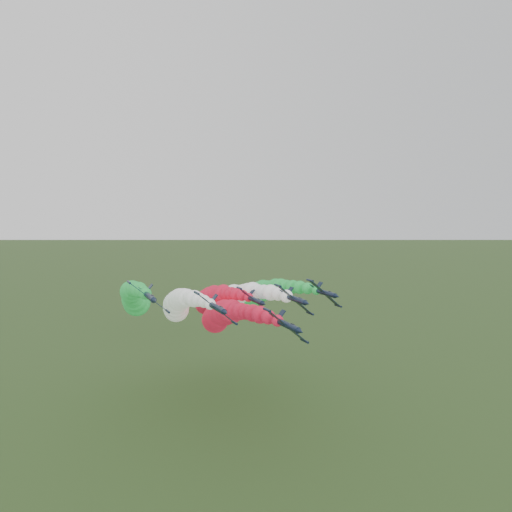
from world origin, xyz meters
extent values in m
plane|color=#395827|center=(0.00, 0.00, 0.00)|extent=(3000.00, 3000.00, 0.00)
cylinder|color=black|center=(-5.49, -6.32, 39.96)|extent=(1.66, 9.62, 1.66)
cone|color=black|center=(-5.49, -11.98, 39.96)|extent=(1.51, 1.92, 1.51)
cone|color=black|center=(-5.49, -1.08, 39.96)|extent=(1.51, 0.96, 1.51)
ellipsoid|color=black|center=(-5.21, -8.46, 40.29)|extent=(1.08, 2.01, 1.05)
cube|color=black|center=(-5.59, -6.53, 39.84)|extent=(7.93, 2.03, 6.71)
cylinder|color=black|center=(-9.51, -6.53, 43.14)|extent=(0.66, 2.78, 0.66)
cylinder|color=black|center=(-1.67, -6.53, 36.53)|extent=(0.66, 2.78, 0.66)
cube|color=black|center=(-4.69, -2.26, 40.90)|extent=(1.70, 1.60, 1.98)
cube|color=black|center=(-5.38, -2.26, 40.08)|extent=(3.17, 1.18, 2.70)
sphere|color=red|center=(-5.49, -2.58, 39.96)|extent=(2.34, 2.34, 2.34)
sphere|color=red|center=(-5.45, 1.77, 39.78)|extent=(2.98, 2.98, 2.98)
sphere|color=red|center=(-5.32, 6.11, 39.40)|extent=(3.77, 3.77, 3.77)
sphere|color=red|center=(-5.12, 10.46, 38.89)|extent=(3.80, 3.80, 3.80)
sphere|color=red|center=(-4.83, 14.81, 38.27)|extent=(3.54, 3.54, 3.54)
sphere|color=red|center=(-4.47, 19.16, 37.55)|extent=(4.05, 4.05, 4.05)
sphere|color=red|center=(-4.02, 23.51, 36.73)|extent=(4.30, 4.30, 4.30)
sphere|color=red|center=(-3.48, 27.85, 35.82)|extent=(6.04, 6.04, 6.04)
sphere|color=red|center=(-2.87, 32.20, 34.84)|extent=(6.25, 6.25, 6.25)
sphere|color=red|center=(-2.18, 36.55, 33.78)|extent=(7.04, 7.04, 7.04)
sphere|color=red|center=(-1.40, 40.90, 32.64)|extent=(7.23, 7.23, 7.23)
sphere|color=red|center=(-0.54, 45.24, 31.43)|extent=(6.40, 6.40, 6.40)
sphere|color=red|center=(0.40, 49.59, 30.16)|extent=(7.77, 7.77, 7.77)
sphere|color=red|center=(1.42, 53.94, 28.82)|extent=(8.25, 8.25, 8.25)
sphere|color=red|center=(2.52, 58.29, 27.42)|extent=(7.81, 7.81, 7.81)
sphere|color=red|center=(3.70, 62.63, 25.95)|extent=(8.72, 8.72, 8.72)
cylinder|color=black|center=(-15.42, 5.00, 41.97)|extent=(1.66, 9.62, 1.66)
cone|color=black|center=(-15.42, -0.66, 41.97)|extent=(1.51, 1.92, 1.51)
cone|color=black|center=(-15.42, 10.24, 41.97)|extent=(1.51, 0.96, 1.51)
ellipsoid|color=black|center=(-15.14, 2.86, 42.29)|extent=(1.08, 2.01, 1.05)
cube|color=black|center=(-15.52, 4.79, 41.84)|extent=(7.93, 2.03, 6.71)
cylinder|color=black|center=(-19.44, 4.79, 45.15)|extent=(0.66, 2.78, 0.66)
cylinder|color=black|center=(-11.60, 4.79, 38.54)|extent=(0.66, 2.78, 0.66)
cube|color=black|center=(-14.63, 9.06, 42.91)|extent=(1.70, 1.60, 1.98)
cube|color=black|center=(-15.32, 9.06, 42.09)|extent=(3.17, 1.18, 2.70)
sphere|color=white|center=(-15.42, 8.74, 41.97)|extent=(2.33, 2.33, 2.33)
sphere|color=white|center=(-15.38, 13.09, 41.78)|extent=(2.73, 2.73, 2.73)
sphere|color=white|center=(-15.26, 17.44, 41.41)|extent=(3.16, 3.16, 3.16)
sphere|color=white|center=(-15.05, 21.78, 40.90)|extent=(3.95, 3.95, 3.95)
sphere|color=white|center=(-14.77, 26.13, 40.28)|extent=(3.61, 3.61, 3.61)
sphere|color=white|center=(-14.40, 30.48, 39.55)|extent=(4.59, 4.59, 4.59)
sphere|color=white|center=(-13.95, 34.83, 38.73)|extent=(5.15, 5.15, 5.15)
sphere|color=white|center=(-13.42, 39.17, 37.83)|extent=(5.57, 5.57, 5.57)
sphere|color=white|center=(-12.80, 43.52, 36.84)|extent=(6.19, 6.19, 6.19)
sphere|color=white|center=(-12.11, 47.87, 35.78)|extent=(5.70, 5.70, 5.70)
sphere|color=white|center=(-11.33, 52.22, 34.65)|extent=(6.81, 6.81, 6.81)
sphere|color=white|center=(-10.48, 56.56, 33.44)|extent=(6.90, 6.90, 6.90)
sphere|color=white|center=(-9.54, 60.91, 32.17)|extent=(7.94, 7.94, 7.94)
sphere|color=white|center=(-8.52, 65.26, 30.83)|extent=(7.47, 7.47, 7.47)
sphere|color=white|center=(-7.41, 69.61, 29.43)|extent=(8.46, 8.46, 8.46)
sphere|color=white|center=(-6.23, 73.96, 27.96)|extent=(8.45, 8.45, 8.45)
cylinder|color=black|center=(2.67, 6.04, 42.20)|extent=(1.66, 9.62, 1.66)
cone|color=black|center=(2.67, 0.38, 42.20)|extent=(1.51, 1.92, 1.51)
cone|color=black|center=(2.67, 11.27, 42.20)|extent=(1.51, 0.96, 1.51)
ellipsoid|color=black|center=(2.94, 3.90, 42.53)|extent=(1.08, 2.01, 1.05)
cube|color=black|center=(2.56, 5.83, 42.08)|extent=(7.93, 2.03, 6.71)
cylinder|color=black|center=(-1.36, 5.83, 45.38)|extent=(0.66, 2.78, 0.66)
cylinder|color=black|center=(6.49, 5.83, 38.77)|extent=(0.66, 2.78, 0.66)
cube|color=black|center=(3.46, 10.10, 43.14)|extent=(1.70, 1.60, 1.98)
cube|color=black|center=(2.77, 10.10, 42.32)|extent=(3.17, 1.18, 2.70)
sphere|color=white|center=(2.67, 9.78, 42.20)|extent=(2.89, 2.89, 2.89)
sphere|color=white|center=(2.71, 14.13, 42.02)|extent=(3.15, 3.15, 3.15)
sphere|color=white|center=(2.83, 18.47, 41.64)|extent=(3.85, 3.85, 3.85)
sphere|color=white|center=(3.04, 22.82, 41.13)|extent=(3.58, 3.58, 3.58)
sphere|color=white|center=(3.32, 27.17, 40.51)|extent=(3.78, 3.78, 3.78)
sphere|color=white|center=(3.69, 31.52, 39.79)|extent=(5.12, 5.12, 5.12)
sphere|color=white|center=(4.14, 35.86, 38.97)|extent=(4.98, 4.98, 4.98)
sphere|color=white|center=(4.67, 40.21, 38.06)|extent=(4.95, 4.95, 4.95)
sphere|color=white|center=(5.28, 44.56, 37.08)|extent=(5.13, 5.13, 5.13)
sphere|color=white|center=(5.98, 48.91, 36.02)|extent=(5.60, 5.60, 5.60)
sphere|color=white|center=(6.75, 53.25, 34.88)|extent=(7.22, 7.22, 7.22)
sphere|color=white|center=(7.61, 57.60, 33.67)|extent=(6.24, 6.24, 6.24)
sphere|color=white|center=(8.55, 61.95, 32.40)|extent=(6.61, 6.61, 6.61)
sphere|color=white|center=(9.57, 66.30, 31.06)|extent=(6.97, 6.97, 6.97)
sphere|color=white|center=(10.67, 70.65, 29.66)|extent=(8.38, 8.38, 8.38)
sphere|color=white|center=(11.86, 74.99, 28.20)|extent=(9.06, 9.06, 9.06)
cylinder|color=black|center=(-26.92, 14.09, 43.53)|extent=(1.66, 9.62, 1.66)
cone|color=black|center=(-26.92, 8.43, 43.53)|extent=(1.51, 1.92, 1.51)
cone|color=black|center=(-26.92, 19.33, 43.53)|extent=(1.51, 0.96, 1.51)
ellipsoid|color=black|center=(-26.65, 11.96, 43.86)|extent=(1.08, 2.01, 1.05)
cube|color=black|center=(-27.02, 13.88, 43.41)|extent=(7.93, 2.03, 6.71)
cylinder|color=black|center=(-30.95, 13.88, 46.71)|extent=(0.66, 2.78, 0.66)
cylinder|color=black|center=(-23.10, 13.88, 40.11)|extent=(0.66, 2.78, 0.66)
cube|color=black|center=(-26.13, 18.15, 44.47)|extent=(1.70, 1.60, 1.98)
cube|color=black|center=(-26.82, 18.15, 43.66)|extent=(3.17, 1.18, 2.70)
sphere|color=green|center=(-26.92, 17.83, 43.53)|extent=(2.62, 2.62, 2.62)
sphere|color=green|center=(-26.88, 22.18, 43.35)|extent=(2.97, 2.97, 2.97)
sphere|color=green|center=(-26.76, 26.53, 42.98)|extent=(3.71, 3.71, 3.71)
sphere|color=green|center=(-26.55, 30.88, 42.47)|extent=(3.68, 3.68, 3.68)
sphere|color=green|center=(-26.27, 35.22, 41.84)|extent=(4.00, 4.00, 4.00)
sphere|color=green|center=(-25.90, 39.57, 41.12)|extent=(3.91, 3.91, 3.91)
sphere|color=green|center=(-25.45, 43.92, 40.30)|extent=(5.03, 5.03, 5.03)
sphere|color=green|center=(-24.92, 48.27, 39.40)|extent=(5.25, 5.25, 5.25)
sphere|color=green|center=(-24.31, 52.61, 38.41)|extent=(6.33, 6.33, 6.33)
sphere|color=green|center=(-23.61, 56.96, 37.35)|extent=(5.76, 5.76, 5.76)
sphere|color=green|center=(-22.84, 61.31, 36.21)|extent=(5.83, 5.83, 5.83)
sphere|color=green|center=(-21.98, 65.66, 35.01)|extent=(6.38, 6.38, 6.38)
sphere|color=green|center=(-21.04, 70.00, 33.73)|extent=(6.67, 6.67, 6.67)
sphere|color=green|center=(-20.02, 74.35, 32.39)|extent=(8.06, 8.06, 8.06)
sphere|color=green|center=(-18.92, 78.70, 30.99)|extent=(7.89, 7.89, 7.89)
sphere|color=green|center=(-17.73, 83.05, 29.53)|extent=(9.27, 9.27, 9.27)
cylinder|color=black|center=(14.25, 12.86, 41.74)|extent=(1.66, 9.62, 1.66)
cone|color=black|center=(14.25, 7.19, 41.74)|extent=(1.51, 1.92, 1.51)
cone|color=black|center=(14.25, 18.09, 41.74)|extent=(1.51, 0.96, 1.51)
ellipsoid|color=black|center=(14.53, 10.72, 42.07)|extent=(1.08, 2.01, 1.05)
cube|color=black|center=(14.15, 12.64, 41.62)|extent=(7.93, 2.03, 6.71)
cylinder|color=black|center=(10.22, 12.64, 44.93)|extent=(0.66, 2.78, 0.66)
cylinder|color=black|center=(18.07, 12.64, 38.32)|extent=(0.66, 2.78, 0.66)
cube|color=black|center=(15.04, 16.92, 42.68)|extent=(1.70, 1.60, 1.98)
cube|color=black|center=(14.35, 16.92, 41.87)|extent=(3.17, 1.18, 2.70)
sphere|color=green|center=(14.25, 16.60, 41.74)|extent=(2.26, 2.26, 2.26)
sphere|color=green|center=(14.29, 20.94, 41.56)|extent=(2.96, 2.96, 2.96)
sphere|color=green|center=(14.41, 25.29, 41.19)|extent=(3.47, 3.47, 3.47)
sphere|color=green|center=(14.62, 29.64, 40.68)|extent=(3.65, 3.65, 3.65)
sphere|color=green|center=(14.90, 33.99, 40.06)|extent=(3.85, 3.85, 3.85)
sphere|color=green|center=(15.27, 38.33, 39.33)|extent=(4.86, 4.86, 4.86)
sphere|color=green|center=(15.72, 42.68, 38.51)|extent=(5.30, 5.30, 5.30)
sphere|color=green|center=(16.25, 47.03, 37.61)|extent=(4.85, 4.85, 4.85)
sphere|color=green|center=(16.86, 51.38, 36.62)|extent=(5.61, 5.61, 5.61)
sphere|color=green|center=(17.56, 55.72, 35.56)|extent=(6.81, 6.81, 6.81)
sphere|color=green|center=(18.33, 60.07, 34.42)|extent=(6.94, 6.94, 6.94)
sphere|color=green|center=(19.19, 64.42, 33.22)|extent=(6.50, 6.50, 6.50)
sphere|color=green|center=(20.13, 68.77, 31.94)|extent=(7.87, 7.87, 7.87)
sphere|color=green|center=(21.15, 73.11, 30.61)|extent=(7.58, 7.58, 7.58)
sphere|color=green|center=(22.26, 77.46, 29.20)|extent=(7.46, 7.46, 7.46)
sphere|color=green|center=(23.44, 81.81, 27.74)|extent=(7.70, 7.70, 7.70)
cylinder|color=black|center=(0.28, 22.34, 39.42)|extent=(1.66, 9.62, 1.66)
cone|color=black|center=(0.28, 16.68, 39.42)|extent=(1.51, 1.92, 1.51)
cone|color=black|center=(0.28, 27.58, 39.42)|extent=(1.51, 0.96, 1.51)
ellipsoid|color=black|center=(0.56, 20.21, 39.74)|extent=(1.08, 2.01, 1.05)
cube|color=black|center=(0.18, 22.13, 39.29)|extent=(7.93, 2.03, 6.71)
cylinder|color=black|center=(-3.74, 22.13, 42.60)|extent=(0.66, 2.78, 0.66)
cylinder|color=black|center=(4.10, 22.13, 35.99)|extent=(0.66, 2.78, 0.66)
cube|color=black|center=(1.07, 26.40, 40.36)|extent=(1.70, 1.60, 1.98)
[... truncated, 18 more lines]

